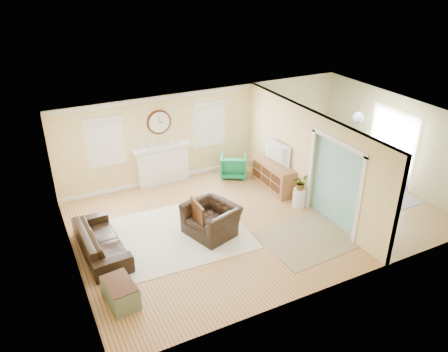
{
  "coord_description": "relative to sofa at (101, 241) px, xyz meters",
  "views": [
    {
      "loc": [
        -5.06,
        -8.2,
        5.98
      ],
      "look_at": [
        -0.8,
        0.3,
        1.2
      ],
      "focal_mm": 35.0,
      "sensor_mm": 36.0,
      "label": 1
    }
  ],
  "objects": [
    {
      "name": "floor",
      "position": [
        3.91,
        -0.22,
        -0.31
      ],
      "size": [
        9.0,
        9.0,
        0.0
      ],
      "primitive_type": "plane",
      "color": "olive",
      "rests_on": "ground"
    },
    {
      "name": "wall_back",
      "position": [
        3.91,
        2.78,
        0.99
      ],
      "size": [
        9.0,
        0.02,
        2.6
      ],
      "primitive_type": "cube",
      "color": "#E1C97D",
      "rests_on": "ground"
    },
    {
      "name": "wall_front",
      "position": [
        3.91,
        -3.22,
        0.99
      ],
      "size": [
        9.0,
        0.02,
        2.6
      ],
      "primitive_type": "cube",
      "color": "#E1C97D",
      "rests_on": "ground"
    },
    {
      "name": "wall_left",
      "position": [
        -0.59,
        -0.22,
        0.99
      ],
      "size": [
        0.02,
        6.0,
        2.6
      ],
      "primitive_type": "cube",
      "color": "#E1C97D",
      "rests_on": "ground"
    },
    {
      "name": "wall_right",
      "position": [
        8.41,
        -0.22,
        0.99
      ],
      "size": [
        0.02,
        6.0,
        2.6
      ],
      "primitive_type": "cube",
      "color": "#E1C97D",
      "rests_on": "ground"
    },
    {
      "name": "ceiling",
      "position": [
        3.91,
        -0.22,
        2.29
      ],
      "size": [
        9.0,
        6.0,
        0.02
      ],
      "primitive_type": "cube",
      "color": "white",
      "rests_on": "wall_back"
    },
    {
      "name": "partition",
      "position": [
        5.43,
        0.06,
        1.05
      ],
      "size": [
        0.17,
        6.0,
        2.6
      ],
      "color": "#E1C97D",
      "rests_on": "ground"
    },
    {
      "name": "fireplace",
      "position": [
        2.41,
        2.66,
        0.29
      ],
      "size": [
        1.7,
        0.3,
        1.17
      ],
      "color": "white",
      "rests_on": "ground"
    },
    {
      "name": "wall_clock",
      "position": [
        2.41,
        2.74,
        1.54
      ],
      "size": [
        0.7,
        0.07,
        0.7
      ],
      "color": "#41220E",
      "rests_on": "wall_back"
    },
    {
      "name": "window_left",
      "position": [
        0.86,
        2.73,
        1.35
      ],
      "size": [
        1.05,
        0.13,
        1.42
      ],
      "color": "white",
      "rests_on": "wall_back"
    },
    {
      "name": "window_right",
      "position": [
        3.96,
        2.73,
        1.35
      ],
      "size": [
        1.05,
        0.13,
        1.42
      ],
      "color": "white",
      "rests_on": "wall_back"
    },
    {
      "name": "french_doors",
      "position": [
        8.37,
        -0.22,
        0.79
      ],
      "size": [
        0.06,
        1.7,
        2.2
      ],
      "color": "white",
      "rests_on": "ground"
    },
    {
      "name": "pendant",
      "position": [
        6.91,
        -0.22,
        1.89
      ],
      "size": [
        0.3,
        0.3,
        0.55
      ],
      "color": "gold",
      "rests_on": "ceiling"
    },
    {
      "name": "rug_cream",
      "position": [
        1.83,
        -0.09,
        -0.3
      ],
      "size": [
        3.21,
        2.81,
        0.02
      ],
      "primitive_type": "cube",
      "rotation": [
        0.0,
        0.0,
        -0.04
      ],
      "color": "beige",
      "rests_on": "floor"
    },
    {
      "name": "rug_jute",
      "position": [
        4.48,
        -1.65,
        -0.31
      ],
      "size": [
        2.23,
        1.86,
        0.01
      ],
      "primitive_type": "cube",
      "rotation": [
        0.0,
        0.0,
        0.06
      ],
      "color": "#9C8A66",
      "rests_on": "floor"
    },
    {
      "name": "rug_grey",
      "position": [
        7.16,
        -0.22,
        -0.31
      ],
      "size": [
        2.37,
        2.96,
        0.01
      ],
      "primitive_type": "cube",
      "color": "gray",
      "rests_on": "floor"
    },
    {
      "name": "sofa",
      "position": [
        0.0,
        0.0,
        0.0
      ],
      "size": [
        0.93,
        2.17,
        0.62
      ],
      "primitive_type": "imported",
      "rotation": [
        0.0,
        0.0,
        1.62
      ],
      "color": "black",
      "rests_on": "floor"
    },
    {
      "name": "eames_chair",
      "position": [
        2.54,
        -0.4,
        0.07
      ],
      "size": [
        1.33,
        1.43,
        0.76
      ],
      "primitive_type": "imported",
      "rotation": [
        0.0,
        0.0,
        -1.26
      ],
      "color": "black",
      "rests_on": "floor"
    },
    {
      "name": "green_chair",
      "position": [
        4.45,
        2.1,
        0.04
      ],
      "size": [
        1.04,
        1.05,
        0.71
      ],
      "primitive_type": "imported",
      "rotation": [
        0.0,
        0.0,
        2.63
      ],
      "color": "#00833C",
      "rests_on": "floor"
    },
    {
      "name": "trunk",
      "position": [
        -0.03,
        -1.77,
        -0.07
      ],
      "size": [
        0.6,
        0.88,
        0.48
      ],
      "color": "slate",
      "rests_on": "floor"
    },
    {
      "name": "credenza",
      "position": [
        5.14,
        0.92,
        0.09
      ],
      "size": [
        0.55,
        1.63,
        0.8
      ],
      "color": "#9F623A",
      "rests_on": "floor"
    },
    {
      "name": "tv",
      "position": [
        5.12,
        0.92,
        0.79
      ],
      "size": [
        0.26,
        1.05,
        0.6
      ],
      "primitive_type": "imported",
      "rotation": [
        0.0,
        0.0,
        1.69
      ],
      "color": "black",
      "rests_on": "credenza"
    },
    {
      "name": "garden_stool",
      "position": [
        5.17,
        -0.29,
        -0.06
      ],
      "size": [
        0.35,
        0.35,
        0.51
      ],
      "primitive_type": "cylinder",
      "color": "white",
      "rests_on": "floor"
    },
    {
      "name": "potted_plant",
      "position": [
        5.17,
        -0.29,
        0.4
      ],
      "size": [
        0.47,
        0.45,
        0.41
      ],
      "primitive_type": "imported",
      "rotation": [
        0.0,
        0.0,
        0.46
      ],
      "color": "#337F33",
      "rests_on": "garden_stool"
    },
    {
      "name": "dining_table",
      "position": [
        7.16,
        -0.22,
        -0.01
      ],
      "size": [
        1.1,
        1.78,
        0.6
      ],
      "primitive_type": "imported",
      "rotation": [
        0.0,
        0.0,
        1.48
      ],
      "color": "#41220E",
      "rests_on": "floor"
    },
    {
      "name": "dining_chair_n",
      "position": [
        7.12,
        0.86,
        0.23
      ],
      "size": [
        0.41,
        0.41,
        0.92
      ],
      "color": "gray",
      "rests_on": "floor"
    },
    {
      "name": "dining_chair_s",
      "position": [
        7.15,
        -1.27,
        0.3
      ],
      "size": [
        0.57,
        0.57,
        1.04
      ],
      "color": "gray",
      "rests_on": "floor"
    },
    {
      "name": "dining_chair_w",
      "position": [
        6.54,
        -0.14,
        0.22
      ],
      "size": [
        0.43,
        0.43,
        0.9
      ],
      "color": "white",
      "rests_on": "floor"
    },
    {
      "name": "dining_chair_e",
      "position": [
        7.91,
        -0.18,
        0.29
      ],
      "size": [
        0.48,
        0.48,
        1.02
      ],
      "color": "gray",
      "rests_on": "floor"
    }
  ]
}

